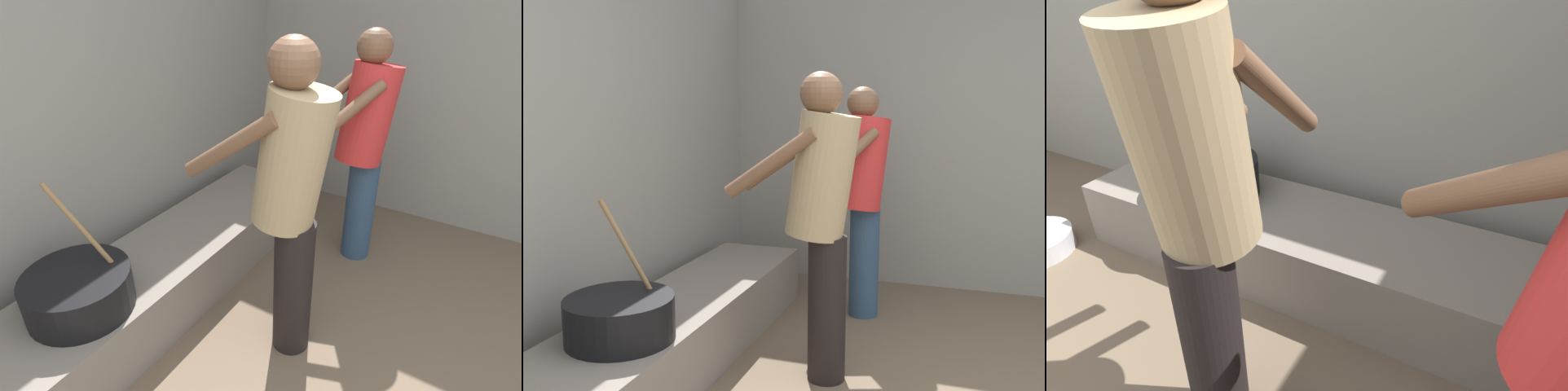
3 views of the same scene
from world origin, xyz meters
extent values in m
cube|color=gray|center=(0.00, 2.28, 1.21)|extent=(5.58, 0.20, 2.41)
cube|color=slate|center=(0.72, 1.76, 0.19)|extent=(2.59, 0.60, 0.37)
cylinder|color=black|center=(0.14, 1.73, 0.47)|extent=(0.50, 0.50, 0.20)
cylinder|color=#937047|center=(0.23, 1.73, 0.77)|extent=(0.20, 0.20, 0.51)
cylinder|color=brown|center=(1.50, 0.97, 1.13)|extent=(0.41, 0.34, 0.35)
cylinder|color=black|center=(0.79, 0.92, 0.39)|extent=(0.20, 0.20, 0.78)
cylinder|color=tan|center=(0.79, 0.95, 1.09)|extent=(0.33, 0.41, 0.66)
cylinder|color=brown|center=(0.90, 1.20, 1.16)|extent=(0.11, 0.48, 0.36)
cylinder|color=brown|center=(0.63, 1.17, 1.16)|extent=(0.11, 0.48, 0.36)
camera|label=1|loc=(-0.68, 0.20, 1.78)|focal=27.89mm
camera|label=2|loc=(-2.03, 0.20, 1.45)|focal=39.85mm
camera|label=3|loc=(1.52, 0.20, 1.50)|focal=29.27mm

